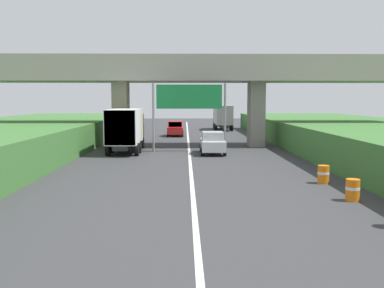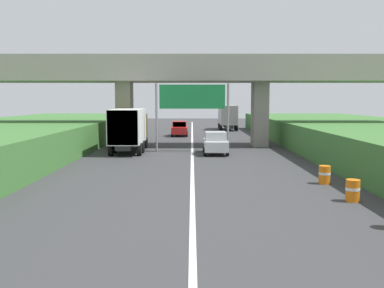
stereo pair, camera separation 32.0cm
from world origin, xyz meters
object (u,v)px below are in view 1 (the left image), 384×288
(truck_blue, at_px, (223,116))
(car_silver, at_px, (213,143))
(overhead_highway_sign, at_px, (189,101))
(construction_barrel_3, at_px, (353,190))
(car_red, at_px, (175,129))
(truck_yellow, at_px, (126,128))
(construction_barrel_4, at_px, (323,174))

(truck_blue, height_order, car_silver, truck_blue)
(overhead_highway_sign, height_order, construction_barrel_3, overhead_highway_sign)
(overhead_highway_sign, xyz_separation_m, car_red, (-1.45, 15.42, -3.18))
(truck_blue, distance_m, construction_barrel_3, 43.02)
(truck_yellow, relative_size, construction_barrel_3, 8.11)
(car_red, bearing_deg, construction_barrel_3, -76.21)
(truck_blue, height_order, car_red, truck_blue)
(overhead_highway_sign, bearing_deg, truck_blue, 79.23)
(car_red, bearing_deg, construction_barrel_4, -74.52)
(truck_yellow, relative_size, car_silver, 1.78)
(truck_yellow, distance_m, truck_blue, 27.89)
(truck_yellow, height_order, truck_blue, same)
(truck_blue, distance_m, car_silver, 27.51)
(overhead_highway_sign, relative_size, car_silver, 1.43)
(car_silver, bearing_deg, construction_barrel_4, -68.39)
(truck_blue, bearing_deg, construction_barrel_3, -87.89)
(overhead_highway_sign, height_order, car_red, overhead_highway_sign)
(truck_yellow, xyz_separation_m, car_silver, (6.79, -1.25, -1.08))
(truck_blue, height_order, construction_barrel_4, truck_blue)
(car_red, bearing_deg, truck_yellow, -102.86)
(overhead_highway_sign, xyz_separation_m, construction_barrel_3, (6.52, -17.04, -3.58))
(overhead_highway_sign, xyz_separation_m, truck_blue, (4.93, 25.92, -2.10))
(construction_barrel_4, bearing_deg, overhead_highway_sign, 116.05)
(truck_yellow, relative_size, construction_barrel_4, 8.11)
(car_red, bearing_deg, truck_blue, 58.70)
(overhead_highway_sign, distance_m, truck_yellow, 5.43)
(car_silver, bearing_deg, truck_blue, 83.42)
(truck_blue, xyz_separation_m, car_silver, (-3.15, -27.31, -1.08))
(car_silver, bearing_deg, overhead_highway_sign, 142.13)
(overhead_highway_sign, bearing_deg, construction_barrel_4, -63.95)
(car_silver, xyz_separation_m, construction_barrel_4, (4.73, -11.94, -0.40))
(truck_blue, bearing_deg, car_silver, -96.58)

